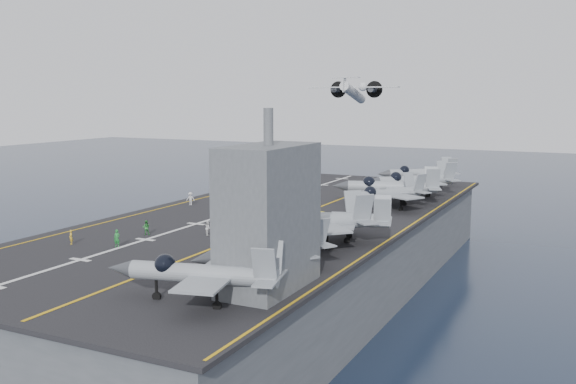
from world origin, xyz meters
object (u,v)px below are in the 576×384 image
at_px(fighter_jet_0, 203,272).
at_px(tow_cart_a, 224,249).
at_px(island_superstructure, 269,200).
at_px(transport_plane, 353,93).

xyz_separation_m(fighter_jet_0, tow_cart_a, (-6.48, 13.37, -1.82)).
height_order(island_superstructure, fighter_jet_0, island_superstructure).
xyz_separation_m(island_superstructure, tow_cart_a, (-9.20, 7.66, -6.84)).
xyz_separation_m(tow_cart_a, transport_plane, (-14.87, 75.98, 16.01)).
relative_size(island_superstructure, transport_plane, 0.73).
bearing_deg(island_superstructure, transport_plane, 106.05).
bearing_deg(transport_plane, fighter_jet_0, -76.56).
relative_size(fighter_jet_0, tow_cart_a, 7.26).
bearing_deg(tow_cart_a, island_superstructure, -39.77).
height_order(fighter_jet_0, tow_cart_a, fighter_jet_0).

